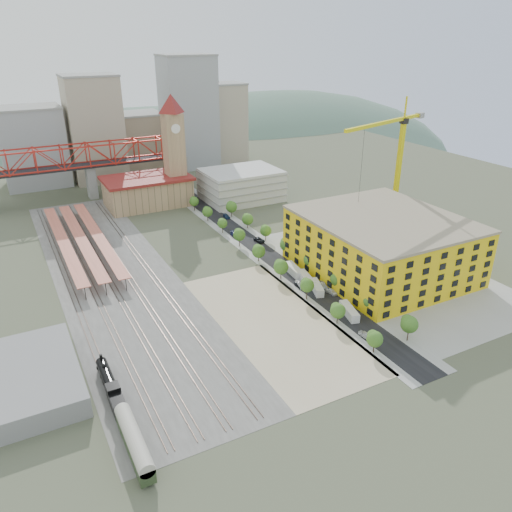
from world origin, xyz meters
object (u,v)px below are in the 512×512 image
site_trailer_a (349,311)px  site_trailer_b (317,288)px  site_trailer_c (306,279)px  locomotive (110,385)px  tower_crane (396,154)px  car_0 (366,335)px  construction_building (382,245)px  coach (134,442)px  clock_tower (173,140)px  site_trailer_d (294,271)px

site_trailer_a → site_trailer_b: site_trailer_a is taller
site_trailer_a → site_trailer_c: 21.92m
locomotive → site_trailer_a: (66.00, 1.86, -0.72)m
tower_crane → car_0: tower_crane is taller
construction_building → tower_crane: size_ratio=0.98×
coach → site_trailer_a: 69.49m
clock_tower → tower_crane: 96.09m
site_trailer_c → car_0: 32.96m
locomotive → tower_crane: size_ratio=0.41×
car_0 → locomotive: bearing=162.8°
site_trailer_b → car_0: size_ratio=2.15×
construction_building → site_trailer_a: (-26.00, -18.06, -8.16)m
site_trailer_d → site_trailer_a: bearing=-84.0°
coach → car_0: coach is taller
clock_tower → construction_building: (34.00, -99.99, -19.29)m
tower_crane → site_trailer_b: tower_crane is taller
tower_crane → site_trailer_d: 59.07m
tower_crane → site_trailer_b: (-49.22, -24.92, -30.52)m
clock_tower → site_trailer_a: size_ratio=5.69×
construction_building → tower_crane: tower_crane is taller
site_trailer_d → site_trailer_b: bearing=-84.0°
clock_tower → car_0: bearing=-87.8°
locomotive → car_0: bearing=-8.2°
clock_tower → site_trailer_c: size_ratio=5.30×
site_trailer_c → coach: bearing=-135.3°
coach → tower_crane: 134.25m
construction_building → tower_crane: (23.22, 22.86, 22.33)m
construction_building → site_trailer_b: construction_building is taller
tower_crane → site_trailer_c: size_ratio=5.24×
clock_tower → construction_building: bearing=-71.2°
tower_crane → clock_tower: bearing=126.6°
site_trailer_a → car_0: size_ratio=2.19×
coach → site_trailer_a: bearing=18.2°
site_trailer_d → locomotive: bearing=-148.9°
site_trailer_a → car_0: (-3.00, -10.90, -0.54)m
tower_crane → site_trailer_c: 60.89m
tower_crane → site_trailer_d: size_ratio=5.22×
clock_tower → site_trailer_a: (8.00, -118.05, -27.45)m
site_trailer_b → tower_crane: bearing=46.3°
site_trailer_a → car_0: bearing=-90.9°
site_trailer_d → clock_tower: bearing=101.2°
site_trailer_d → car_0: bearing=-88.3°
site_trailer_b → site_trailer_d: bearing=109.4°
car_0 → clock_tower: bearing=83.2°
locomotive → tower_crane: 126.46m
site_trailer_c → site_trailer_d: 7.05m
construction_building → clock_tower: bearing=108.8°
locomotive → site_trailer_b: 68.38m
site_trailer_c → construction_building: bearing=2.8°
site_trailer_a → site_trailer_d: (0.00, 28.97, 0.10)m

